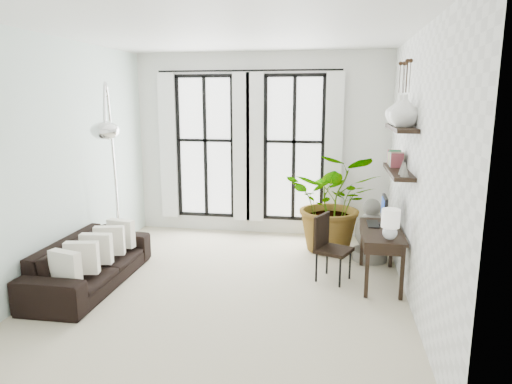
% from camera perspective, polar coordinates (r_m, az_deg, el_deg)
% --- Properties ---
extents(floor, '(5.00, 5.00, 0.00)m').
position_cam_1_polar(floor, '(6.13, -3.35, -11.59)').
color(floor, beige).
rests_on(floor, ground).
extents(ceiling, '(5.00, 5.00, 0.00)m').
position_cam_1_polar(ceiling, '(5.69, -3.75, 19.56)').
color(ceiling, white).
rests_on(ceiling, wall_back).
extents(wall_left, '(0.00, 5.00, 5.00)m').
position_cam_1_polar(wall_left, '(6.58, -23.00, 3.61)').
color(wall_left, silver).
rests_on(wall_left, floor).
extents(wall_right, '(0.00, 5.00, 5.00)m').
position_cam_1_polar(wall_right, '(5.62, 19.42, 2.65)').
color(wall_right, white).
rests_on(wall_right, floor).
extents(wall_back, '(4.50, 0.00, 4.50)m').
position_cam_1_polar(wall_back, '(8.13, 0.56, 5.87)').
color(wall_back, white).
rests_on(wall_back, floor).
extents(windows, '(3.26, 0.13, 2.65)m').
position_cam_1_polar(windows, '(8.10, -0.93, 5.56)').
color(windows, white).
rests_on(windows, wall_back).
extents(wall_shelves, '(0.25, 1.30, 0.60)m').
position_cam_1_polar(wall_shelves, '(6.09, 17.42, 4.64)').
color(wall_shelves, black).
rests_on(wall_shelves, wall_right).
extents(sofa, '(0.85, 2.11, 0.61)m').
position_cam_1_polar(sofa, '(6.42, -19.99, -8.26)').
color(sofa, black).
rests_on(sofa, floor).
extents(throw_pillows, '(0.40, 1.52, 0.40)m').
position_cam_1_polar(throw_pillows, '(6.31, -19.32, -6.70)').
color(throw_pillows, white).
rests_on(throw_pillows, sofa).
extents(plant, '(1.57, 1.40, 1.60)m').
position_cam_1_polar(plant, '(7.35, 9.70, -1.24)').
color(plant, '#2D7228').
rests_on(plant, floor).
extents(desk, '(0.52, 1.22, 1.11)m').
position_cam_1_polar(desk, '(6.19, 15.45, -5.01)').
color(desk, black).
rests_on(desk, floor).
extents(desk_chair, '(0.56, 0.56, 0.89)m').
position_cam_1_polar(desk_chair, '(6.22, 9.04, -6.34)').
color(desk_chair, black).
rests_on(desk_chair, floor).
extents(arc_lamp, '(0.77, 1.34, 2.62)m').
position_cam_1_polar(arc_lamp, '(6.48, -17.93, 7.46)').
color(arc_lamp, silver).
rests_on(arc_lamp, floor).
extents(buddha, '(0.53, 0.53, 0.95)m').
position_cam_1_polar(buddha, '(7.13, 14.14, -5.16)').
color(buddha, gray).
rests_on(buddha, floor).
extents(vase_a, '(0.37, 0.37, 0.38)m').
position_cam_1_polar(vase_a, '(5.77, 18.10, 9.61)').
color(vase_a, white).
rests_on(vase_a, shelf_upper).
extents(vase_b, '(0.37, 0.37, 0.38)m').
position_cam_1_polar(vase_b, '(6.17, 17.59, 9.73)').
color(vase_b, white).
rests_on(vase_b, shelf_upper).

